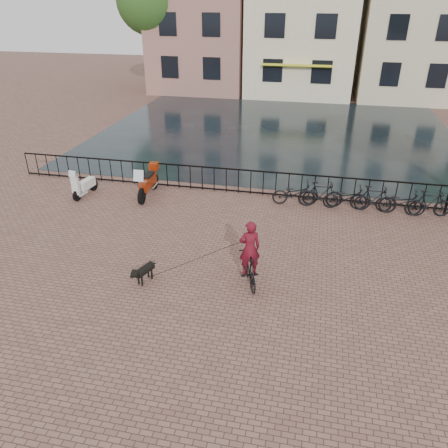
% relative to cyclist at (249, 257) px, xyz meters
% --- Properties ---
extents(ground, '(100.00, 100.00, 0.00)m').
position_rel_cyclist_xyz_m(ground, '(-0.93, -1.94, -0.85)').
color(ground, brown).
rests_on(ground, ground).
extents(canal_water, '(20.00, 20.00, 0.00)m').
position_rel_cyclist_xyz_m(canal_water, '(-0.93, 15.36, -0.85)').
color(canal_water, black).
rests_on(canal_water, ground).
extents(railing, '(20.00, 0.05, 1.02)m').
position_rel_cyclist_xyz_m(railing, '(-0.93, 6.06, -0.35)').
color(railing, black).
rests_on(railing, ground).
extents(canal_house_left, '(7.50, 9.00, 12.80)m').
position_rel_cyclist_xyz_m(canal_house_left, '(-8.43, 28.06, 5.55)').
color(canal_house_left, '#956356').
rests_on(canal_house_left, ground).
extents(canal_house_mid, '(8.00, 9.50, 11.80)m').
position_rel_cyclist_xyz_m(canal_house_mid, '(-0.43, 28.05, 5.05)').
color(canal_house_mid, beige).
rests_on(canal_house_mid, ground).
extents(canal_house_right, '(7.00, 9.00, 13.30)m').
position_rel_cyclist_xyz_m(canal_house_right, '(7.57, 28.06, 5.80)').
color(canal_house_right, beige).
rests_on(canal_house_right, ground).
extents(tree_far_left, '(5.04, 5.04, 9.27)m').
position_rel_cyclist_xyz_m(tree_far_left, '(-11.93, 25.06, 5.88)').
color(tree_far_left, black).
rests_on(tree_far_left, ground).
extents(cyclist, '(1.04, 1.69, 2.24)m').
position_rel_cyclist_xyz_m(cyclist, '(0.00, 0.00, 0.00)').
color(cyclist, black).
rests_on(cyclist, ground).
extents(dog, '(0.58, 0.92, 0.59)m').
position_rel_cyclist_xyz_m(dog, '(-2.84, -0.55, -0.55)').
color(dog, black).
rests_on(dog, ground).
extents(motorcycle, '(0.53, 2.02, 1.43)m').
position_rel_cyclist_xyz_m(motorcycle, '(-4.87, 5.02, -0.13)').
color(motorcycle, '#9C280B').
rests_on(motorcycle, ground).
extents(scooter, '(0.57, 1.42, 1.29)m').
position_rel_cyclist_xyz_m(scooter, '(-7.34, 4.52, -0.21)').
color(scooter, silver).
rests_on(scooter, ground).
extents(parked_bike_0, '(1.79, 0.86, 0.90)m').
position_rel_cyclist_xyz_m(parked_bike_0, '(0.87, 5.46, -0.40)').
color(parked_bike_0, black).
rests_on(parked_bike_0, ground).
extents(parked_bike_1, '(1.71, 0.66, 1.00)m').
position_rel_cyclist_xyz_m(parked_bike_1, '(1.82, 5.46, -0.35)').
color(parked_bike_1, black).
rests_on(parked_bike_1, ground).
extents(parked_bike_2, '(1.75, 0.71, 0.90)m').
position_rel_cyclist_xyz_m(parked_bike_2, '(2.77, 5.46, -0.40)').
color(parked_bike_2, black).
rests_on(parked_bike_2, ground).
extents(parked_bike_3, '(1.69, 0.55, 1.00)m').
position_rel_cyclist_xyz_m(parked_bike_3, '(3.72, 5.46, -0.35)').
color(parked_bike_3, black).
rests_on(parked_bike_3, ground).
extents(parked_bike_4, '(1.76, 0.73, 0.90)m').
position_rel_cyclist_xyz_m(parked_bike_4, '(4.67, 5.46, -0.40)').
color(parked_bike_4, black).
rests_on(parked_bike_4, ground).
extents(parked_bike_5, '(1.72, 0.71, 1.00)m').
position_rel_cyclist_xyz_m(parked_bike_5, '(5.62, 5.46, -0.35)').
color(parked_bike_5, black).
rests_on(parked_bike_5, ground).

